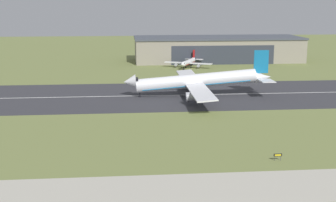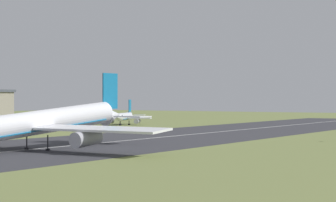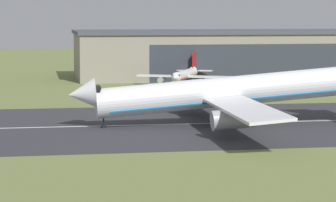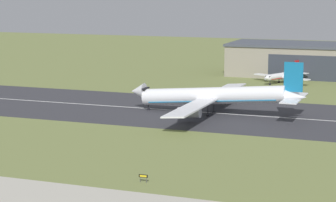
# 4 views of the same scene
# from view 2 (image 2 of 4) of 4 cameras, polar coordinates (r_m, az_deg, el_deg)

# --- Properties ---
(ground_plane) EXTENTS (667.79, 667.79, 0.00)m
(ground_plane) POSITION_cam_2_polar(r_m,az_deg,el_deg) (103.99, 12.90, -5.30)
(ground_plane) COLOR olive
(runway_strip) EXTENTS (427.79, 49.31, 0.06)m
(runway_strip) POSITION_cam_2_polar(r_m,az_deg,el_deg) (133.78, -10.51, -4.05)
(runway_strip) COLOR #333338
(runway_strip) RESTS_ON ground_plane
(runway_centreline) EXTENTS (385.01, 0.70, 0.01)m
(runway_centreline) POSITION_cam_2_polar(r_m,az_deg,el_deg) (133.78, -10.51, -4.03)
(runway_centreline) COLOR silver
(runway_centreline) RESTS_ON runway_strip
(airplane_landing) EXTENTS (50.74, 58.86, 15.54)m
(airplane_landing) POSITION_cam_2_polar(r_m,az_deg,el_deg) (128.63, -11.12, -1.92)
(airplane_landing) COLOR white
(airplane_landing) RESTS_ON ground_plane
(airplane_parked_west) EXTENTS (21.14, 19.84, 9.43)m
(airplane_parked_west) POSITION_cam_2_polar(r_m,az_deg,el_deg) (244.81, -3.80, -1.39)
(airplane_parked_west) COLOR silver
(airplane_parked_west) RESTS_ON ground_plane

